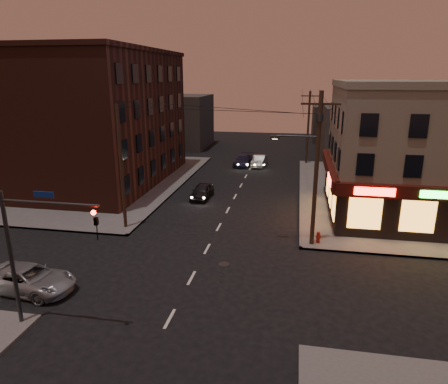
% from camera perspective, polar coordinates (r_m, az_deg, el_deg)
% --- Properties ---
extents(ground, '(120.00, 120.00, 0.00)m').
position_cam_1_polar(ground, '(23.17, -4.67, -12.15)').
color(ground, black).
rests_on(ground, ground).
extents(sidewalk_ne, '(24.00, 28.00, 0.15)m').
position_cam_1_polar(sidewalk_ne, '(42.06, 27.30, -0.61)').
color(sidewalk_ne, '#514F4C').
rests_on(sidewalk_ne, ground).
extents(sidewalk_nw, '(24.00, 28.00, 0.15)m').
position_cam_1_polar(sidewalk_nw, '(46.51, -20.29, 1.71)').
color(sidewalk_nw, '#514F4C').
rests_on(sidewalk_nw, ground).
extents(pizza_building, '(15.85, 12.85, 10.50)m').
position_cam_1_polar(pizza_building, '(35.13, 27.67, 5.18)').
color(pizza_building, gray).
rests_on(pizza_building, sidewalk_ne).
extents(brick_apartment, '(12.00, 20.00, 13.00)m').
position_cam_1_polar(brick_apartment, '(43.70, -17.13, 9.90)').
color(brick_apartment, '#451F16').
rests_on(brick_apartment, sidewalk_nw).
extents(bg_building_ne_a, '(10.00, 12.00, 7.00)m').
position_cam_1_polar(bg_building_ne_a, '(58.73, 18.85, 8.14)').
color(bg_building_ne_a, '#3F3D3A').
rests_on(bg_building_ne_a, ground).
extents(bg_building_nw, '(9.00, 10.00, 8.00)m').
position_cam_1_polar(bg_building_nw, '(64.71, -6.35, 10.04)').
color(bg_building_nw, '#3F3D3A').
rests_on(bg_building_nw, ground).
extents(bg_building_ne_b, '(8.00, 8.00, 6.00)m').
position_cam_1_polar(bg_building_ne_b, '(72.36, 15.72, 9.41)').
color(bg_building_ne_b, '#3F3D3A').
rests_on(bg_building_ne_b, ground).
extents(utility_pole_main, '(4.20, 0.44, 10.00)m').
position_cam_1_polar(utility_pole_main, '(25.99, 12.88, 4.24)').
color(utility_pole_main, '#382619').
rests_on(utility_pole_main, sidewalk_ne).
extents(utility_pole_far, '(0.26, 0.26, 9.00)m').
position_cam_1_polar(utility_pole_far, '(52.03, 11.92, 8.98)').
color(utility_pole_far, '#382619').
rests_on(utility_pole_far, sidewalk_ne).
extents(utility_pole_west, '(0.24, 0.24, 9.00)m').
position_cam_1_polar(utility_pole_west, '(29.56, -14.44, 3.37)').
color(utility_pole_west, '#382619').
rests_on(utility_pole_west, sidewalk_nw).
extents(traffic_signal, '(4.49, 0.32, 6.47)m').
position_cam_1_polar(traffic_signal, '(19.13, -26.00, -6.48)').
color(traffic_signal, '#333538').
rests_on(traffic_signal, ground).
extents(suv_cross, '(5.24, 2.83, 1.40)m').
position_cam_1_polar(suv_cross, '(23.90, -26.12, -11.09)').
color(suv_cross, gray).
rests_on(suv_cross, ground).
extents(sedan_near, '(1.74, 4.01, 1.35)m').
position_cam_1_polar(sedan_near, '(37.04, -3.16, 0.10)').
color(sedan_near, black).
rests_on(sedan_near, ground).
extents(sedan_mid, '(1.84, 4.32, 1.39)m').
position_cam_1_polar(sedan_mid, '(50.29, 5.05, 4.44)').
color(sedan_mid, slate).
rests_on(sedan_mid, ground).
extents(sedan_far, '(2.33, 4.77, 1.34)m').
position_cam_1_polar(sedan_far, '(50.59, 2.79, 4.53)').
color(sedan_far, '#1A1B35').
rests_on(sedan_far, ground).
extents(fire_hydrant, '(0.35, 0.35, 0.81)m').
position_cam_1_polar(fire_hydrant, '(27.73, 13.32, -6.23)').
color(fire_hydrant, maroon).
rests_on(fire_hydrant, sidewalk_ne).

